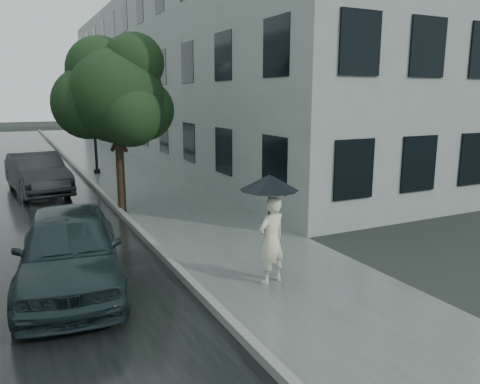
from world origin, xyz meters
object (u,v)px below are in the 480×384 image
street_tree (116,94)px  car_far (37,173)px  car_near (70,249)px  pedestrian (271,240)px  lamp_post (89,109)px

street_tree → car_far: size_ratio=1.18×
street_tree → car_near: street_tree is taller
pedestrian → car_far: pedestrian is taller
lamp_post → car_near: size_ratio=1.15×
pedestrian → car_far: bearing=-87.3°
car_far → street_tree: bearing=-70.3°
car_near → car_far: car_near is taller
pedestrian → car_far: 11.11m
pedestrian → lamp_post: (-0.89, 14.09, 2.01)m
pedestrian → street_tree: street_tree is taller
lamp_post → car_near: lamp_post is taller
street_tree → lamp_post: street_tree is taller
street_tree → lamp_post: bearing=87.0°
pedestrian → lamp_post: size_ratio=0.33×
lamp_post → street_tree: bearing=-95.1°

